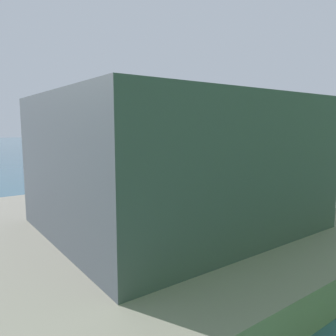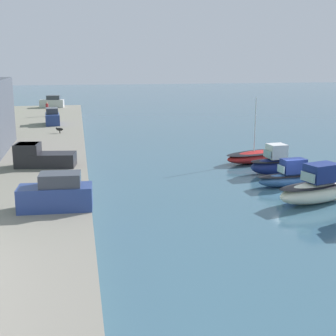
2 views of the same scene
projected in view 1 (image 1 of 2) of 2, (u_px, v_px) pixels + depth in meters
The scene contains 12 objects.
ground_plane at pixel (131, 171), 48.52m from camera, with size 320.00×320.00×0.00m, color #385B70.
quay_promenade at pixel (287, 197), 27.48m from camera, with size 116.79×21.13×1.51m.
yacht_club_building at pixel (175, 162), 17.29m from camera, with size 12.64×10.89×6.67m.
moored_boat_0 at pixel (165, 160), 54.41m from camera, with size 2.64×4.92×2.69m.
moored_boat_1 at pixel (146, 163), 50.39m from camera, with size 3.75×6.91×2.82m.
moored_boat_2 at pixel (120, 166), 47.82m from camera, with size 2.05×5.70×2.24m.
moored_boat_3 at pixel (94, 167), 45.69m from camera, with size 2.31×4.53×2.72m.
moored_boat_4 at pixel (56, 172), 43.17m from camera, with size 4.79×7.97×6.41m.
parked_car_2 at pixel (251, 163), 37.54m from camera, with size 2.02×4.29×2.16m.
pickup_truck_0 at pixel (182, 175), 29.31m from camera, with size 2.60×4.95×1.90m.
mooring_buoy_0 at pixel (215, 154), 74.28m from camera, with size 0.80×0.80×0.80m.
mooring_buoy_1 at pixel (227, 154), 74.51m from camera, with size 0.62×0.62×0.62m.
Camera 1 is at (24.07, 41.95, 6.77)m, focal length 35.00 mm.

